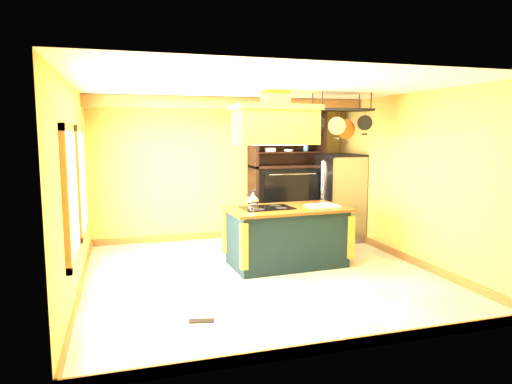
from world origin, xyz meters
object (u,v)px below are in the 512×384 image
hutch (285,189)px  range_hood (275,123)px  refrigerator (340,199)px  kitchen_island (286,236)px  pot_rack (341,116)px

hutch → range_hood: bearing=-114.8°
range_hood → hutch: (0.86, 1.86, -1.27)m
refrigerator → range_hood: bearing=-143.4°
kitchen_island → range_hood: range_hood is taller
pot_rack → refrigerator: (0.68, 1.32, -1.55)m
range_hood → refrigerator: (1.79, 1.33, -1.44)m
pot_rack → hutch: (-0.24, 1.86, -1.39)m
range_hood → pot_rack: same height
range_hood → pot_rack: bearing=0.1°
pot_rack → hutch: size_ratio=0.38×
range_hood → pot_rack: size_ratio=1.32×
pot_rack → refrigerator: 2.15m
kitchen_island → refrigerator: bearing=36.5°
kitchen_island → hutch: size_ratio=0.77×
kitchen_island → hutch: hutch is taller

